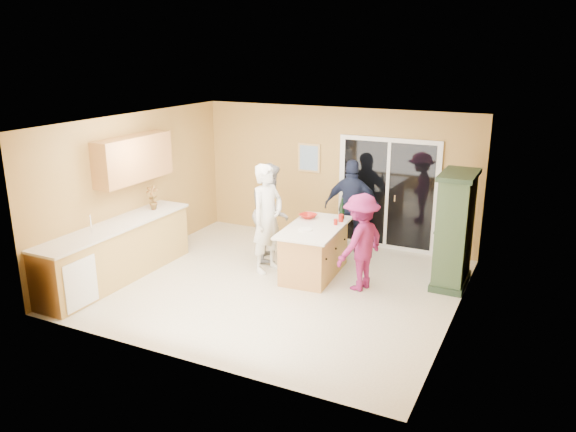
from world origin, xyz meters
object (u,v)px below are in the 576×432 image
at_px(woman_navy, 352,206).
at_px(kitchen_island, 314,252).
at_px(woman_grey, 270,212).
at_px(woman_magenta, 361,242).
at_px(woman_white, 267,219).
at_px(green_hutch, 455,231).

bearing_deg(woman_navy, kitchen_island, 70.15).
bearing_deg(woman_grey, woman_magenta, -131.47).
height_order(woman_white, woman_magenta, woman_white).
xyz_separation_m(woman_white, woman_grey, (-0.23, 0.56, -0.05)).
distance_m(kitchen_island, woman_magenta, 0.97).
distance_m(woman_white, woman_magenta, 1.66).
bearing_deg(green_hutch, woman_white, -165.40).
height_order(woman_white, woman_navy, woman_white).
distance_m(woman_grey, woman_navy, 1.53).
xyz_separation_m(woman_white, woman_navy, (0.95, 1.53, -0.06)).
xyz_separation_m(woman_white, woman_magenta, (1.65, -0.03, -0.15)).
distance_m(kitchen_island, woman_navy, 1.44).
height_order(kitchen_island, woman_magenta, woman_magenta).
distance_m(kitchen_island, woman_grey, 1.18).
xyz_separation_m(kitchen_island, woman_white, (-0.78, -0.18, 0.53)).
relative_size(woman_white, woman_navy, 1.07).
height_order(green_hutch, woman_white, woman_white).
relative_size(kitchen_island, woman_navy, 0.96).
bearing_deg(green_hutch, woman_grey, -176.27).
relative_size(woman_grey, woman_navy, 1.00).
bearing_deg(woman_navy, woman_magenta, 101.44).
bearing_deg(kitchen_island, woman_magenta, -17.72).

